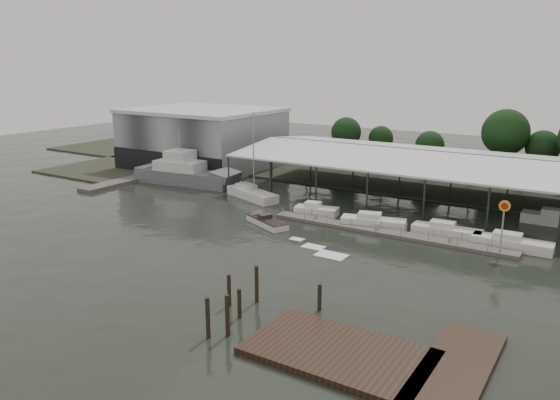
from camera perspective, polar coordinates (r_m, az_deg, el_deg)
The scene contains 18 objects.
ground at distance 60.78m, azimuth -5.84°, elevation -3.72°, with size 200.00×200.00×0.00m, color black.
land_strip_far at distance 96.22m, azimuth 9.75°, elevation 2.98°, with size 140.00×30.00×0.30m.
land_strip_west at distance 108.54m, azimuth -12.78°, elevation 4.12°, with size 20.00×40.00×0.30m.
storage_warehouse at distance 99.63m, azimuth -8.03°, elevation 6.46°, with size 24.50×20.50×10.50m.
covered_boat_shed at distance 76.73m, azimuth 17.62°, elevation 4.21°, with size 58.24×24.00×6.96m.
trawler_dock at distance 90.57m, azimuth -15.41°, elevation 2.05°, with size 3.00×18.00×0.50m.
floating_dock at distance 61.97m, azimuth 11.05°, elevation -3.36°, with size 28.00×2.00×1.40m.
shell_fuel_sign at distance 57.93m, azimuth 22.32°, elevation -1.61°, with size 1.10×0.18×5.55m.
boardwalk_platform at distance 37.10m, azimuth 10.37°, elevation -16.00°, with size 15.00×12.00×0.50m.
grey_trawler at distance 86.80m, azimuth -9.74°, elevation 2.74°, with size 17.46×6.97×8.84m.
white_sailboat at distance 76.57m, azimuth -2.99°, elevation 0.65°, with size 9.57×5.72×12.25m.
speedboat_underway at distance 64.56m, azimuth -1.63°, elevation -2.19°, with size 16.94×8.85×2.00m.
moored_cruiser_0 at distance 68.31m, azimuth 3.77°, elevation -1.09°, with size 5.69×3.18×1.70m.
moored_cruiser_1 at distance 64.31m, azimuth 9.68°, elevation -2.26°, with size 7.75×3.99×1.70m.
moored_cruiser_2 at distance 62.77m, azimuth 16.97°, elevation -3.11°, with size 7.54×2.59×1.70m.
moored_cruiser_3 at distance 61.02m, azimuth 23.02°, elevation -4.16°, with size 7.86×2.28×1.70m.
mooring_pilings at distance 41.65m, azimuth -3.67°, elevation -10.86°, with size 6.73×8.29×3.69m.
horizon_tree_line at distance 94.13m, azimuth 26.76°, elevation 5.29°, with size 72.19×10.25×11.43m.
Camera 1 is at (35.92, -45.27, 18.84)m, focal length 35.00 mm.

